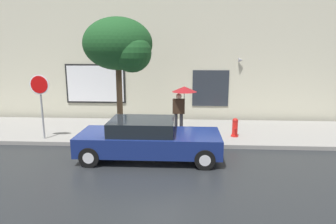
{
  "coord_description": "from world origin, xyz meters",
  "views": [
    {
      "loc": [
        1.4,
        -9.46,
        3.59
      ],
      "look_at": [
        0.78,
        1.8,
        1.2
      ],
      "focal_mm": 31.46,
      "sensor_mm": 36.0,
      "label": 1
    }
  ],
  "objects": [
    {
      "name": "sidewalk",
      "position": [
        0.0,
        3.0,
        0.07
      ],
      "size": [
        20.0,
        4.0,
        0.15
      ],
      "primitive_type": "cube",
      "color": "gray",
      "rests_on": "ground"
    },
    {
      "name": "street_tree",
      "position": [
        -1.01,
        1.76,
        3.72
      ],
      "size": [
        2.64,
        2.25,
        4.65
      ],
      "color": "#4C3823",
      "rests_on": "sidewalk"
    },
    {
      "name": "building_facade",
      "position": [
        -0.02,
        5.5,
        3.48
      ],
      "size": [
        20.0,
        0.67,
        7.0
      ],
      "color": "beige",
      "rests_on": "ground"
    },
    {
      "name": "fire_hydrant",
      "position": [
        3.46,
        2.14,
        0.52
      ],
      "size": [
        0.3,
        0.44,
        0.76
      ],
      "color": "red",
      "rests_on": "sidewalk"
    },
    {
      "name": "pedestrian_with_umbrella",
      "position": [
        1.33,
        2.46,
        1.73
      ],
      "size": [
        1.02,
        1.02,
        1.98
      ],
      "color": "black",
      "rests_on": "sidewalk"
    },
    {
      "name": "ground_plane",
      "position": [
        0.0,
        0.0,
        0.0
      ],
      "size": [
        60.0,
        60.0,
        0.0
      ],
      "primitive_type": "plane",
      "color": "black"
    },
    {
      "name": "parked_car",
      "position": [
        0.22,
        -0.11,
        0.67
      ],
      "size": [
        4.68,
        1.91,
        1.34
      ],
      "color": "navy",
      "rests_on": "ground"
    },
    {
      "name": "stop_sign",
      "position": [
        -4.09,
        1.39,
        1.94
      ],
      "size": [
        0.76,
        0.1,
        2.53
      ],
      "color": "gray",
      "rests_on": "sidewalk"
    }
  ]
}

